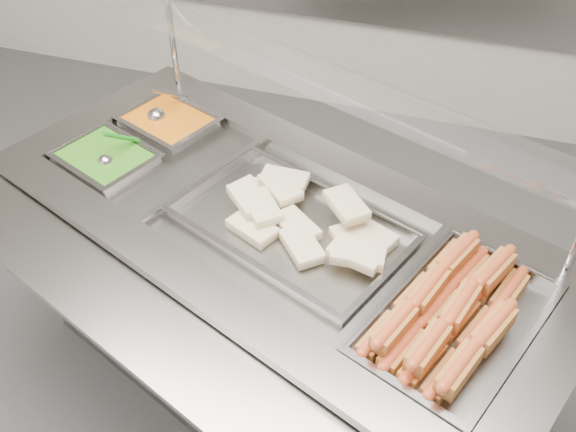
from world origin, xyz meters
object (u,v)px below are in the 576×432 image
(sneeze_guard, at_px, (323,82))
(pan_hotdogs, at_px, (455,327))
(ladle, at_px, (157,116))
(serving_spoon, at_px, (109,157))
(pan_wraps, at_px, (291,229))
(steam_counter, at_px, (277,309))

(sneeze_guard, xyz_separation_m, pan_hotdogs, (0.50, -0.44, -0.41))
(sneeze_guard, relative_size, ladle, 8.88)
(pan_hotdogs, bearing_deg, ladle, 152.27)
(ladle, distance_m, serving_spoon, 0.29)
(pan_wraps, distance_m, ladle, 0.76)
(steam_counter, height_order, sneeze_guard, sneeze_guard)
(steam_counter, bearing_deg, pan_hotdogs, -22.04)
(steam_counter, distance_m, pan_wraps, 0.43)
(ladle, bearing_deg, pan_hotdogs, -27.73)
(sneeze_guard, height_order, pan_hotdogs, sneeze_guard)
(sneeze_guard, relative_size, pan_hotdogs, 2.57)
(serving_spoon, bearing_deg, ladle, 81.97)
(sneeze_guard, bearing_deg, ladle, 165.28)
(steam_counter, xyz_separation_m, serving_spoon, (-0.63, 0.09, 0.46))
(pan_wraps, height_order, ladle, ladle)
(sneeze_guard, height_order, pan_wraps, sneeze_guard)
(pan_hotdogs, bearing_deg, sneeze_guard, 138.68)
(pan_wraps, xyz_separation_m, serving_spoon, (-0.68, 0.11, 0.04))
(steam_counter, height_order, pan_hotdogs, pan_hotdogs)
(pan_wraps, bearing_deg, pan_hotdogs, -22.04)
(pan_hotdogs, relative_size, serving_spoon, 3.77)
(sneeze_guard, distance_m, serving_spoon, 0.80)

